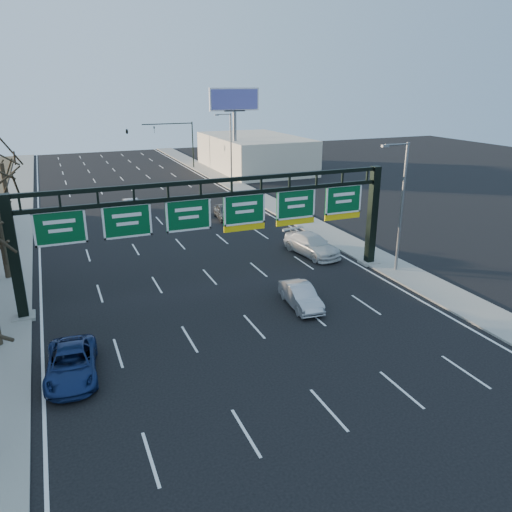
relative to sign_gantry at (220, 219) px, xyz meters
name	(u,v)px	position (x,y,z in m)	size (l,w,h in m)	color
ground	(269,343)	(-0.16, -8.00, -4.63)	(160.00, 160.00, 0.00)	black
sidewalk_left	(12,256)	(-12.96, 12.00, -4.57)	(3.00, 120.00, 0.12)	gray
sidewalk_right	(305,222)	(12.64, 12.00, -4.57)	(3.00, 120.00, 0.12)	gray
lane_markings	(174,237)	(-0.16, 12.00, -4.62)	(21.60, 120.00, 0.01)	white
sign_gantry	(220,219)	(0.00, 0.00, 0.00)	(24.60, 1.20, 7.20)	black
building_right_distant	(254,153)	(19.84, 42.00, -2.13)	(12.00, 20.00, 5.00)	#BFB39E
streetlight_near	(401,201)	(12.31, -2.00, 0.45)	(2.15, 0.22, 9.00)	slate
streetlight_far	(230,145)	(12.31, 32.00, 0.45)	(2.15, 0.22, 9.00)	slate
billboard_right	(234,110)	(14.84, 36.98, 4.43)	(7.00, 0.50, 12.00)	slate
traffic_signal_mast	(152,133)	(5.53, 47.00, 0.87)	(10.16, 0.54, 7.00)	black
car_blue_suv	(71,364)	(-9.69, -7.36, -3.97)	(2.20, 4.78, 1.33)	navy
car_silver_sedan	(301,296)	(3.41, -4.68, -3.96)	(1.43, 4.09, 1.35)	#A4A5A9
car_white_wagon	(312,245)	(8.63, 3.49, -3.84)	(2.22, 5.47, 1.59)	silver
car_grey_far	(225,212)	(5.97, 16.24, -3.93)	(1.65, 4.10, 1.40)	#414446
car_silver_distant	(132,206)	(-2.05, 22.18, -3.95)	(1.43, 4.11, 1.35)	#B4B3B9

